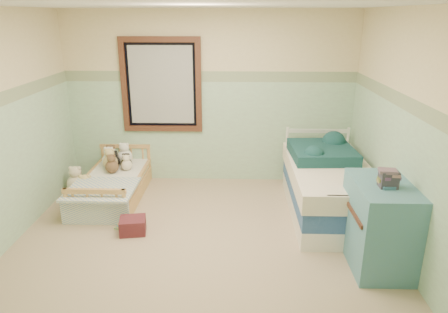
{
  "coord_description": "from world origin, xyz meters",
  "views": [
    {
      "loc": [
        0.38,
        -4.16,
        2.42
      ],
      "look_at": [
        0.25,
        0.35,
        0.86
      ],
      "focal_mm": 33.1,
      "sensor_mm": 36.0,
      "label": 1
    }
  ],
  "objects_px": {
    "twin_bed_frame": "(327,206)",
    "red_pillow": "(133,226)",
    "plush_floor_tan": "(87,192)",
    "floor_book": "(128,226)",
    "dresser": "(379,224)",
    "toddler_bed_frame": "(114,191)",
    "plush_floor_cream": "(77,184)"
  },
  "relations": [
    {
      "from": "twin_bed_frame",
      "to": "red_pillow",
      "type": "distance_m",
      "value": 2.42
    },
    {
      "from": "plush_floor_tan",
      "to": "floor_book",
      "type": "relative_size",
      "value": 0.95
    },
    {
      "from": "plush_floor_tan",
      "to": "dresser",
      "type": "distance_m",
      "value": 3.74
    },
    {
      "from": "dresser",
      "to": "red_pillow",
      "type": "xyz_separation_m",
      "value": [
        -2.62,
        0.53,
        -0.35
      ]
    },
    {
      "from": "toddler_bed_frame",
      "to": "dresser",
      "type": "distance_m",
      "value": 3.48
    },
    {
      "from": "dresser",
      "to": "red_pillow",
      "type": "relative_size",
      "value": 2.98
    },
    {
      "from": "toddler_bed_frame",
      "to": "red_pillow",
      "type": "bearing_deg",
      "value": -62.78
    },
    {
      "from": "twin_bed_frame",
      "to": "floor_book",
      "type": "height_order",
      "value": "twin_bed_frame"
    },
    {
      "from": "twin_bed_frame",
      "to": "floor_book",
      "type": "relative_size",
      "value": 6.74
    },
    {
      "from": "plush_floor_cream",
      "to": "twin_bed_frame",
      "type": "relative_size",
      "value": 0.15
    },
    {
      "from": "twin_bed_frame",
      "to": "red_pillow",
      "type": "bearing_deg",
      "value": -166.56
    },
    {
      "from": "toddler_bed_frame",
      "to": "red_pillow",
      "type": "xyz_separation_m",
      "value": [
        0.5,
        -0.97,
        -0.01
      ]
    },
    {
      "from": "toddler_bed_frame",
      "to": "plush_floor_cream",
      "type": "height_order",
      "value": "plush_floor_cream"
    },
    {
      "from": "toddler_bed_frame",
      "to": "twin_bed_frame",
      "type": "relative_size",
      "value": 0.83
    },
    {
      "from": "red_pillow",
      "to": "floor_book",
      "type": "height_order",
      "value": "red_pillow"
    },
    {
      "from": "plush_floor_cream",
      "to": "plush_floor_tan",
      "type": "relative_size",
      "value": 1.04
    },
    {
      "from": "red_pillow",
      "to": "plush_floor_tan",
      "type": "bearing_deg",
      "value": 134.57
    },
    {
      "from": "plush_floor_tan",
      "to": "dresser",
      "type": "bearing_deg",
      "value": -21.77
    },
    {
      "from": "dresser",
      "to": "floor_book",
      "type": "relative_size",
      "value": 3.2
    },
    {
      "from": "plush_floor_cream",
      "to": "floor_book",
      "type": "xyz_separation_m",
      "value": [
        0.98,
        -0.99,
        -0.12
      ]
    },
    {
      "from": "twin_bed_frame",
      "to": "toddler_bed_frame",
      "type": "bearing_deg",
      "value": 171.98
    },
    {
      "from": "red_pillow",
      "to": "twin_bed_frame",
      "type": "bearing_deg",
      "value": 13.44
    },
    {
      "from": "floor_book",
      "to": "plush_floor_cream",
      "type": "bearing_deg",
      "value": 146.97
    },
    {
      "from": "plush_floor_tan",
      "to": "red_pillow",
      "type": "xyz_separation_m",
      "value": [
        0.84,
        -0.85,
        -0.04
      ]
    },
    {
      "from": "plush_floor_cream",
      "to": "twin_bed_frame",
      "type": "distance_m",
      "value": 3.48
    },
    {
      "from": "plush_floor_tan",
      "to": "twin_bed_frame",
      "type": "height_order",
      "value": "plush_floor_tan"
    },
    {
      "from": "toddler_bed_frame",
      "to": "plush_floor_cream",
      "type": "distance_m",
      "value": 0.6
    },
    {
      "from": "dresser",
      "to": "floor_book",
      "type": "height_order",
      "value": "dresser"
    },
    {
      "from": "toddler_bed_frame",
      "to": "plush_floor_tan",
      "type": "height_order",
      "value": "plush_floor_tan"
    },
    {
      "from": "plush_floor_cream",
      "to": "floor_book",
      "type": "distance_m",
      "value": 1.4
    },
    {
      "from": "toddler_bed_frame",
      "to": "plush_floor_cream",
      "type": "relative_size",
      "value": 5.73
    },
    {
      "from": "toddler_bed_frame",
      "to": "plush_floor_cream",
      "type": "xyz_separation_m",
      "value": [
        -0.58,
        0.16,
        0.04
      ]
    }
  ]
}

